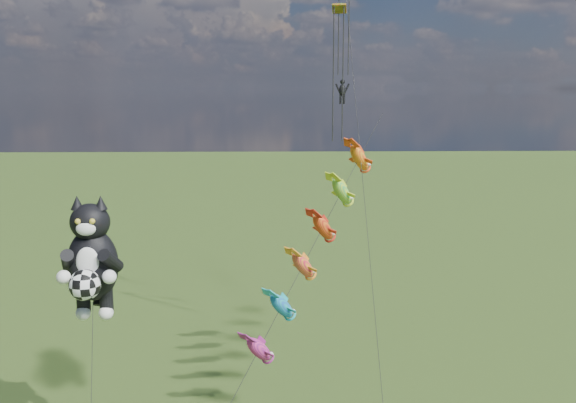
{
  "coord_description": "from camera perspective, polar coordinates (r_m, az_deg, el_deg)",
  "views": [
    {
      "loc": [
        11.13,
        -25.05,
        17.0
      ],
      "look_at": [
        12.18,
        12.4,
        10.39
      ],
      "focal_mm": 40.0,
      "sensor_mm": 36.0,
      "label": 1
    }
  ],
  "objects": [
    {
      "name": "parafoil_rig",
      "position": [
        41.92,
        4.95,
        11.63
      ],
      "size": [
        1.72,
        17.52,
        25.69
      ],
      "rotation": [
        0.0,
        0.0,
        0.11
      ],
      "color": "brown",
      "rests_on": "ground"
    },
    {
      "name": "cat_kite_rig",
      "position": [
        32.02,
        -17.1,
        -4.85
      ],
      "size": [
        2.77,
        4.23,
        12.04
      ],
      "rotation": [
        0.0,
        0.0,
        0.08
      ],
      "color": "brown",
      "rests_on": "ground"
    },
    {
      "name": "fish_windsock_rig",
      "position": [
        34.0,
        2.2,
        -4.05
      ],
      "size": [
        10.37,
        12.29,
        15.57
      ],
      "rotation": [
        0.0,
        0.0,
        -0.38
      ],
      "color": "brown",
      "rests_on": "ground"
    }
  ]
}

